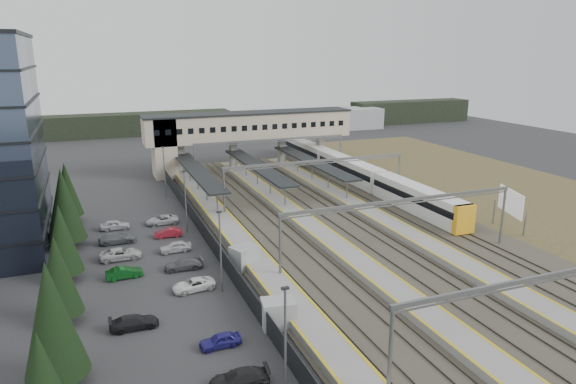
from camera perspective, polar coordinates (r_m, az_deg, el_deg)
name	(u,v)px	position (r m, az deg, el deg)	size (l,w,h in m)	color
ground	(272,251)	(59.82, -1.76, -6.56)	(220.00, 220.00, 0.00)	#2B2B2D
conifer_row	(60,249)	(51.65, -24.01, -5.80)	(4.42, 49.82, 9.50)	black
car_park	(163,283)	(52.07, -13.74, -9.74)	(10.70, 44.70, 1.29)	silver
lampposts	(200,220)	(57.49, -9.76, -3.10)	(0.50, 53.25, 8.07)	slate
fence	(207,236)	(62.33, -8.98, -4.84)	(0.08, 90.00, 2.00)	#26282B
relay_cabin_near	(279,313)	(44.03, -1.05, -13.31)	(3.11, 2.50, 2.34)	#9EA1A3
relay_cabin_far	(244,257)	(55.09, -4.86, -7.23)	(3.27, 3.04, 2.41)	#9EA1A3
rail_corridor	(327,226)	(67.43, 4.31, -3.77)	(34.00, 90.00, 0.92)	#3C392E
canopies	(257,166)	(85.34, -3.45, 2.86)	(23.10, 30.00, 3.28)	black
footbridge	(236,130)	(98.97, -5.80, 6.89)	(40.40, 6.40, 11.20)	beige
gantries	(353,185)	(65.26, 7.28, 0.74)	(28.40, 62.28, 7.17)	slate
train	(351,170)	(91.37, 6.97, 2.42)	(2.91, 60.82, 3.66)	white
billboard	(511,203)	(71.38, 23.49, -1.14)	(2.05, 6.00, 5.36)	slate
scrub_east	(534,200)	(88.40, 25.66, -0.82)	(34.00, 120.00, 0.06)	#4E4225
treeline_far	(243,120)	(151.93, -5.03, 7.93)	(170.00, 19.00, 7.00)	black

